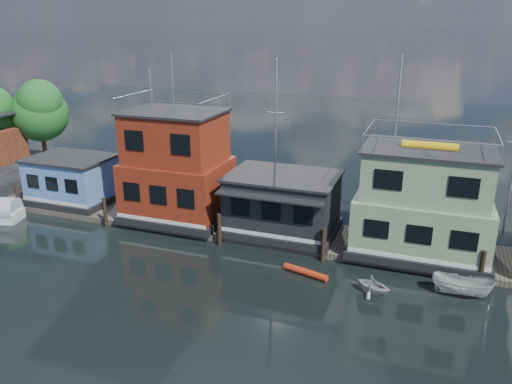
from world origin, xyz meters
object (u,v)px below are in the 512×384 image
at_px(houseboat_blue, 73,180).
at_px(houseboat_green, 423,203).
at_px(motorboat, 462,286).
at_px(dinghy_white, 373,285).
at_px(red_kayak, 306,272).
at_px(houseboat_dark, 283,203).
at_px(houseboat_red, 177,168).

bearing_deg(houseboat_blue, houseboat_green, 0.00).
distance_m(houseboat_blue, houseboat_green, 26.53).
bearing_deg(motorboat, dinghy_white, 110.06).
height_order(houseboat_green, motorboat, houseboat_green).
xyz_separation_m(dinghy_white, red_kayak, (-3.96, 0.70, -0.32)).
bearing_deg(houseboat_blue, houseboat_dark, -0.06).
bearing_deg(red_kayak, houseboat_dark, 135.77).
bearing_deg(dinghy_white, houseboat_red, 86.91).
relative_size(houseboat_green, red_kayak, 2.99).
distance_m(houseboat_dark, dinghy_white, 9.14).
distance_m(houseboat_dark, motorboat, 12.43).
bearing_deg(dinghy_white, houseboat_blue, 94.61).
height_order(houseboat_red, dinghy_white, houseboat_red).
height_order(houseboat_red, houseboat_green, houseboat_red).
relative_size(houseboat_blue, houseboat_red, 0.54).
height_order(houseboat_dark, dinghy_white, houseboat_dark).
xyz_separation_m(houseboat_blue, houseboat_red, (9.50, 0.00, 1.90)).
xyz_separation_m(houseboat_dark, dinghy_white, (6.94, -5.63, -1.89)).
bearing_deg(houseboat_red, red_kayak, -24.30).
xyz_separation_m(houseboat_green, dinghy_white, (-2.06, -5.65, -3.02)).
bearing_deg(dinghy_white, houseboat_dark, 68.57).
distance_m(houseboat_blue, motorboat, 29.39).
bearing_deg(houseboat_red, houseboat_green, 0.00).
bearing_deg(houseboat_blue, dinghy_white, -13.02).
bearing_deg(houseboat_red, motorboat, -12.43).
bearing_deg(houseboat_blue, houseboat_red, 0.00).
bearing_deg(houseboat_blue, motorboat, -8.43).
height_order(houseboat_red, motorboat, houseboat_red).
distance_m(dinghy_white, motorboat, 4.78).
relative_size(houseboat_red, dinghy_white, 5.95).
distance_m(houseboat_green, red_kayak, 8.49).
bearing_deg(motorboat, houseboat_green, 34.06).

